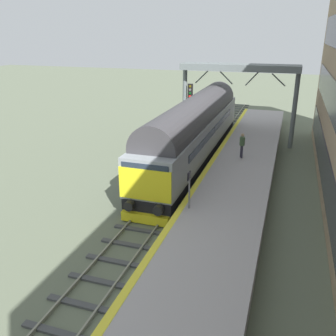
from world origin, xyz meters
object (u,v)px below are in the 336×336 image
signal_post_mid (190,104)px  diesel_locomotive (195,129)px  waiting_passenger (242,143)px  platform_number_sign (189,184)px

signal_post_mid → diesel_locomotive: bearing=-71.6°
signal_post_mid → waiting_passenger: 8.46m
signal_post_mid → platform_number_sign: bearing=-75.0°
signal_post_mid → waiting_passenger: signal_post_mid is taller
waiting_passenger → signal_post_mid: bearing=17.5°
signal_post_mid → waiting_passenger: bearing=-50.8°
diesel_locomotive → waiting_passenger: diesel_locomotive is taller
platform_number_sign → waiting_passenger: (1.33, 8.29, -0.23)m
diesel_locomotive → signal_post_mid: size_ratio=4.02×
signal_post_mid → platform_number_sign: 15.33m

